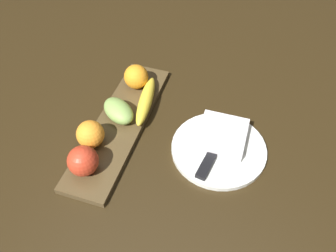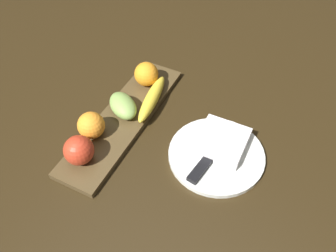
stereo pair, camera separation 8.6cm
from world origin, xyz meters
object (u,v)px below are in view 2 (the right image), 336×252
at_px(fruit_tray, 124,119).
at_px(orange_near_banana, 91,125).
at_px(grape_bunch, 123,106).
at_px(orange_near_apple, 146,74).
at_px(dinner_plate, 216,155).
at_px(folded_napkin, 222,141).
at_px(knife, 205,164).
at_px(banana, 152,98).
at_px(apple, 79,150).

distance_m(fruit_tray, orange_near_banana, 0.10).
height_order(orange_near_banana, grape_bunch, orange_near_banana).
distance_m(orange_near_apple, dinner_plate, 0.31).
height_order(folded_napkin, knife, folded_napkin).
relative_size(banana, knife, 1.00).
height_order(fruit_tray, dinner_plate, fruit_tray).
bearing_deg(banana, grape_bunch, -47.33).
bearing_deg(orange_near_banana, banana, -25.89).
bearing_deg(fruit_tray, dinner_plate, -90.00).
relative_size(banana, folded_napkin, 1.53).
bearing_deg(apple, fruit_tray, -5.96).
distance_m(apple, grape_bunch, 0.18).
distance_m(apple, orange_near_apple, 0.30).
bearing_deg(folded_napkin, banana, 77.01).
bearing_deg(apple, banana, -13.96).
relative_size(orange_near_banana, dinner_plate, 0.29).
height_order(banana, folded_napkin, banana).
height_order(apple, knife, apple).
height_order(dinner_plate, folded_napkin, folded_napkin).
height_order(fruit_tray, apple, apple).
height_order(apple, folded_napkin, apple).
bearing_deg(knife, orange_near_banana, 107.10).
relative_size(orange_near_banana, grape_bunch, 0.67).
distance_m(banana, orange_near_banana, 0.18).
height_order(fruit_tray, folded_napkin, folded_napkin).
bearing_deg(grape_bunch, apple, 177.24).
bearing_deg(fruit_tray, banana, -28.42).
bearing_deg(dinner_plate, folded_napkin, -0.00).
bearing_deg(orange_near_apple, orange_near_banana, 172.97).
bearing_deg(folded_napkin, orange_near_apple, 67.02).
relative_size(apple, knife, 0.39).
height_order(orange_near_apple, grape_bunch, orange_near_apple).
distance_m(banana, folded_napkin, 0.22).
height_order(dinner_plate, knife, knife).
bearing_deg(fruit_tray, grape_bunch, 27.02).
bearing_deg(grape_bunch, knife, -103.08).
bearing_deg(folded_napkin, knife, 170.15).
height_order(banana, dinner_plate, banana).
bearing_deg(knife, grape_bunch, 85.88).
bearing_deg(orange_near_apple, knife, -126.01).
height_order(grape_bunch, knife, grape_bunch).
bearing_deg(orange_near_apple, grape_bunch, -179.95).
bearing_deg(apple, folded_napkin, -55.63).
bearing_deg(apple, orange_near_apple, -1.59).
distance_m(fruit_tray, grape_bunch, 0.04).
relative_size(grape_bunch, dinner_plate, 0.43).
bearing_deg(fruit_tray, knife, -99.92).
height_order(apple, banana, apple).
bearing_deg(dinner_plate, grape_bunch, 86.56).
xyz_separation_m(apple, grape_bunch, (0.18, -0.01, -0.01)).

